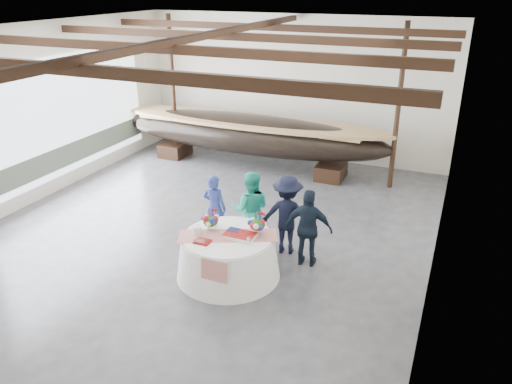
% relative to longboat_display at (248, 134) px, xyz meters
% --- Properties ---
extents(floor, '(10.00, 12.00, 0.01)m').
position_rel_longboat_display_xyz_m(floor, '(0.89, -4.41, -1.07)').
color(floor, '#3D3D42').
rests_on(floor, ground).
extents(wall_back, '(10.00, 0.02, 4.50)m').
position_rel_longboat_display_xyz_m(wall_back, '(0.89, 1.59, 1.18)').
color(wall_back, silver).
rests_on(wall_back, ground).
extents(wall_left, '(0.02, 12.00, 4.50)m').
position_rel_longboat_display_xyz_m(wall_left, '(-4.11, -4.41, 1.18)').
color(wall_left, silver).
rests_on(wall_left, ground).
extents(wall_right, '(0.02, 12.00, 4.50)m').
position_rel_longboat_display_xyz_m(wall_right, '(5.89, -4.41, 1.18)').
color(wall_right, silver).
rests_on(wall_right, ground).
extents(ceiling, '(10.00, 12.00, 0.01)m').
position_rel_longboat_display_xyz_m(ceiling, '(0.89, -4.41, 3.43)').
color(ceiling, white).
rests_on(ceiling, wall_back).
extents(pavilion_structure, '(9.80, 11.76, 4.50)m').
position_rel_longboat_display_xyz_m(pavilion_structure, '(0.89, -3.64, 2.94)').
color(pavilion_structure, black).
rests_on(pavilion_structure, ground).
extents(open_bay, '(0.03, 7.00, 3.20)m').
position_rel_longboat_display_xyz_m(open_bay, '(-4.06, -3.41, 0.76)').
color(open_bay, silver).
rests_on(open_bay, ground).
extents(longboat_display, '(8.91, 1.78, 1.67)m').
position_rel_longboat_display_xyz_m(longboat_display, '(0.00, 0.00, 0.00)').
color(longboat_display, black).
rests_on(longboat_display, ground).
extents(banquet_table, '(2.05, 2.05, 0.88)m').
position_rel_longboat_display_xyz_m(banquet_table, '(2.19, -5.93, -0.63)').
color(banquet_table, white).
rests_on(banquet_table, ground).
extents(tabletop_items, '(1.95, 1.30, 0.40)m').
position_rel_longboat_display_xyz_m(tabletop_items, '(2.19, -5.79, -0.04)').
color(tabletop_items, red).
rests_on(tabletop_items, banquet_table).
extents(guest_woman_blue, '(0.57, 0.39, 1.53)m').
position_rel_longboat_display_xyz_m(guest_woman_blue, '(1.24, -4.65, -0.30)').
color(guest_woman_blue, navy).
rests_on(guest_woman_blue, ground).
extents(guest_woman_teal, '(1.00, 0.88, 1.74)m').
position_rel_longboat_display_xyz_m(guest_woman_teal, '(2.11, -4.65, -0.20)').
color(guest_woman_teal, teal).
rests_on(guest_woman_teal, ground).
extents(guest_man_left, '(1.23, 0.86, 1.74)m').
position_rel_longboat_display_xyz_m(guest_man_left, '(2.92, -4.58, -0.20)').
color(guest_man_left, black).
rests_on(guest_man_left, ground).
extents(guest_man_right, '(1.00, 0.49, 1.66)m').
position_rel_longboat_display_xyz_m(guest_man_right, '(3.50, -4.92, -0.24)').
color(guest_man_right, black).
rests_on(guest_man_right, ground).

